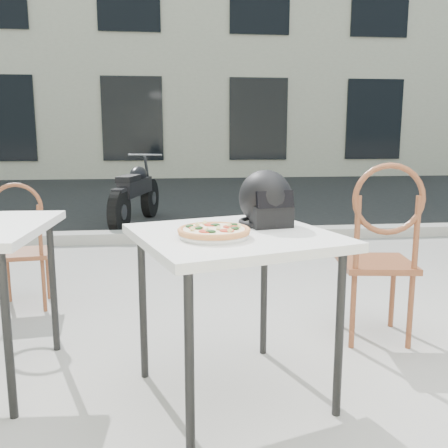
{
  "coord_description": "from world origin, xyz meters",
  "views": [
    {
      "loc": [
        -0.83,
        -2.75,
        1.26
      ],
      "look_at": [
        -0.58,
        -0.58,
        0.85
      ],
      "focal_mm": 40.0,
      "sensor_mm": 36.0,
      "label": 1
    }
  ],
  "objects": [
    {
      "name": "curb",
      "position": [
        0.0,
        3.0,
        0.06
      ],
      "size": [
        30.0,
        0.25,
        0.12
      ],
      "primitive_type": "cube",
      "color": "gray",
      "rests_on": "ground"
    },
    {
      "name": "helmet",
      "position": [
        -0.35,
        -0.36,
        0.93
      ],
      "size": [
        0.31,
        0.32,
        0.27
      ],
      "rotation": [
        0.0,
        0.0,
        0.2
      ],
      "color": "black",
      "rests_on": "cafe_table_main"
    },
    {
      "name": "cafe_chair_side",
      "position": [
        -1.86,
        0.81,
        0.51
      ],
      "size": [
        0.39,
        0.39,
        0.92
      ],
      "rotation": [
        0.0,
        0.0,
        3.26
      ],
      "color": "brown",
      "rests_on": "ground"
    },
    {
      "name": "building_across",
      "position": [
        -0.0,
        13.99,
        3.5
      ],
      "size": [
        16.0,
        6.06,
        7.0
      ],
      "color": "beige",
      "rests_on": "ground"
    },
    {
      "name": "motorcycle",
      "position": [
        -1.25,
        4.07,
        0.42
      ],
      "size": [
        0.66,
        1.87,
        0.95
      ],
      "rotation": [
        0.0,
        0.0,
        -0.25
      ],
      "color": "black",
      "rests_on": "street_asphalt"
    },
    {
      "name": "cafe_table_main",
      "position": [
        -0.53,
        -0.53,
        0.73
      ],
      "size": [
        1.06,
        1.06,
        0.8
      ],
      "rotation": [
        0.0,
        0.0,
        0.3
      ],
      "color": "silver",
      "rests_on": "ground"
    },
    {
      "name": "cafe_chair_main",
      "position": [
        0.41,
        -0.02,
        0.61
      ],
      "size": [
        0.47,
        0.47,
        1.09
      ],
      "rotation": [
        0.0,
        0.0,
        3.01
      ],
      "color": "brown",
      "rests_on": "ground"
    },
    {
      "name": "pizza",
      "position": [
        -0.63,
        -0.63,
        0.84
      ],
      "size": [
        0.37,
        0.37,
        0.04
      ],
      "rotation": [
        0.0,
        0.0,
        0.16
      ],
      "color": "#DF9051",
      "rests_on": "plate"
    },
    {
      "name": "street_asphalt",
      "position": [
        0.0,
        7.0,
        0.0
      ],
      "size": [
        30.0,
        8.0,
        0.0
      ],
      "primitive_type": "cube",
      "color": "black",
      "rests_on": "ground"
    },
    {
      "name": "ground",
      "position": [
        0.0,
        0.0,
        0.0
      ],
      "size": [
        80.0,
        80.0,
        0.0
      ],
      "primitive_type": "plane",
      "color": "#97958F",
      "rests_on": "ground"
    },
    {
      "name": "plate",
      "position": [
        -0.63,
        -0.63,
        0.81
      ],
      "size": [
        0.41,
        0.41,
        0.02
      ],
      "rotation": [
        0.0,
        0.0,
        -0.42
      ],
      "color": "white",
      "rests_on": "cafe_table_main"
    }
  ]
}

